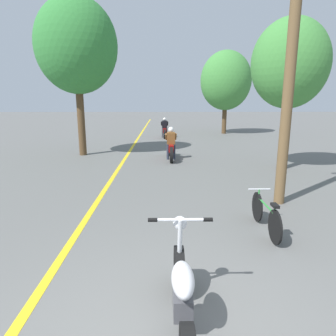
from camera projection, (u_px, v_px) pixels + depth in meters
name	position (u px, v px, depth m)	size (l,w,h in m)	color
lane_stripe_center	(131.00, 150.00, 14.90)	(0.14, 48.00, 0.01)	yellow
utility_pole	(290.00, 71.00, 6.59)	(1.10, 0.24, 5.93)	brown
roadside_tree_right_near	(290.00, 65.00, 10.09)	(2.60, 2.34, 5.13)	#513A23
roadside_tree_right_far	(226.00, 81.00, 21.33)	(3.61, 3.25, 5.86)	#513A23
roadside_tree_left	(76.00, 46.00, 12.56)	(3.44, 3.10, 6.64)	#513A23
motorcycle_foreground	(182.00, 295.00, 3.17)	(0.76, 2.01, 1.10)	black
motorcycle_rider_lead	(171.00, 147.00, 12.49)	(0.50, 2.13, 1.35)	black
motorcycle_rider_far	(165.00, 130.00, 19.74)	(0.50, 1.97, 1.31)	black
bicycle_parked	(266.00, 215.00, 5.63)	(0.44, 1.60, 0.71)	black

